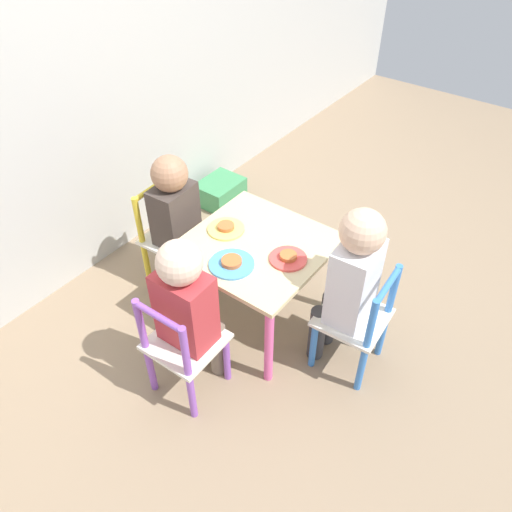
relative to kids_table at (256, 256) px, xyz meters
The scene contains 12 objects.
ground_plane 0.37m from the kids_table, ahead, with size 6.00×6.00×0.00m, color #8C755B.
kids_table is the anchor object (origin of this frame).
chair_blue 0.49m from the kids_table, 86.49° to the right, with size 0.28×0.28×0.51m.
chair_yellow 0.49m from the kids_table, 93.78° to the left, with size 0.28×0.28×0.51m.
chair_purple 0.49m from the kids_table, behind, with size 0.27×0.27×0.51m.
child_front 0.43m from the kids_table, 86.49° to the right, with size 0.21×0.22×0.77m.
child_back 0.42m from the kids_table, 93.78° to the left, with size 0.21×0.22×0.70m.
child_left 0.42m from the kids_table, behind, with size 0.22×0.20×0.73m.
plate_front 0.18m from the kids_table, 90.00° to the right, with size 0.15×0.15×0.03m.
plate_back 0.18m from the kids_table, 90.00° to the left, with size 0.16×0.16×0.03m.
plate_left 0.18m from the kids_table, behind, with size 0.18×0.18×0.03m.
storage_bin 1.00m from the kids_table, 49.82° to the left, with size 0.26×0.21×0.14m.
Camera 1 is at (-1.26, -0.94, 1.74)m, focal length 35.00 mm.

